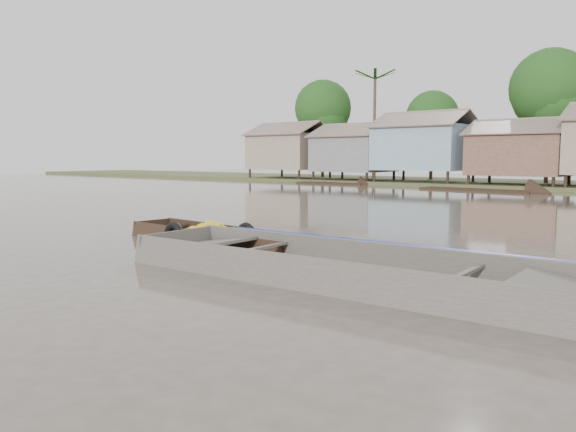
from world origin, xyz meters
The scene contains 3 objects.
ground centered at (0.00, 0.00, 0.00)m, with size 120.00×120.00×0.00m, color #4D443B.
banana_boat centered at (-2.27, 0.50, 0.13)m, with size 5.41×1.67×0.75m.
viewer_boat centered at (2.49, -0.99, 0.08)m, with size 8.32×2.40×0.66m.
Camera 1 is at (7.42, -8.71, 2.04)m, focal length 35.00 mm.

